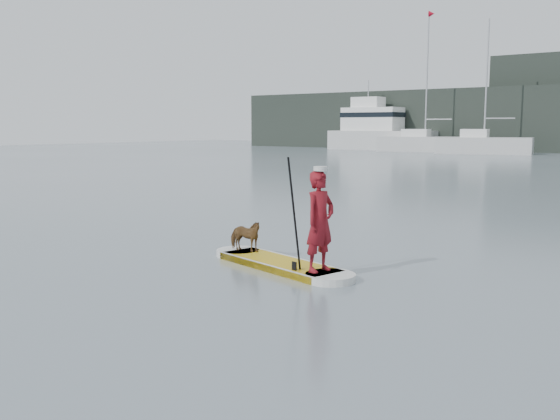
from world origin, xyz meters
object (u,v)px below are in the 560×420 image
Objects in this scene: paddler at (320,221)px; sailboat_b at (424,142)px; sailboat_c at (483,144)px; dog at (245,236)px; paddleboard at (280,264)px; motor_yacht_b at (377,130)px.

sailboat_b is at bearing 29.69° from paddler.
sailboat_b is at bearing 156.94° from sailboat_c.
sailboat_c is (-11.29, 45.08, 0.43)m from dog.
dog is (-0.99, 0.24, 0.35)m from paddleboard.
paddler is 2.31× the size of dog.
paddleboard is 0.30× the size of motor_yacht_b.
motor_yacht_b is at bearing 154.19° from sailboat_c.
sailboat_c is at bearing -15.20° from motor_yacht_b.
motor_yacht_b is (-23.18, 48.08, 1.55)m from dog.
motor_yacht_b is at bearing 130.15° from paddleboard.
paddleboard is 4.66× the size of dog.
sailboat_b reaches higher than sailboat_c.
motor_yacht_b is (-25.14, 48.55, 1.04)m from paddler.
paddler reaches higher than paddleboard.
sailboat_c is 12.31m from motor_yacht_b.
paddler is 0.15× the size of motor_yacht_b.
paddler is 2.08m from dog.
paddler is 0.14× the size of sailboat_c.
paddleboard is 54.06m from motor_yacht_b.
dog is (-1.96, 0.47, -0.51)m from paddler.
sailboat_b is at bearing 10.87° from dog.
sailboat_b reaches higher than paddler.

